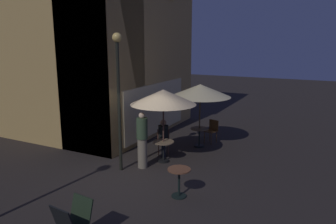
{
  "coord_description": "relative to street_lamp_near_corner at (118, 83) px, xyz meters",
  "views": [
    {
      "loc": [
        -7.7,
        -5.25,
        4.04
      ],
      "look_at": [
        2.14,
        -0.23,
        1.62
      ],
      "focal_mm": 34.61,
      "sensor_mm": 36.0,
      "label": 1
    }
  ],
  "objects": [
    {
      "name": "menu_sandwich_board",
      "position": [
        -3.68,
        -1.44,
        -2.33
      ],
      "size": [
        0.71,
        0.61,
        0.93
      ],
      "rotation": [
        0.0,
        0.0,
        -0.1
      ],
      "color": "black",
      "rests_on": "ground"
    },
    {
      "name": "cafe_chair_0",
      "position": [
        4.09,
        -1.61,
        -2.25
      ],
      "size": [
        0.55,
        0.55,
        0.92
      ],
      "rotation": [
        0.0,
        0.0,
        2.82
      ],
      "color": "#553518",
      "rests_on": "ground"
    },
    {
      "name": "patio_umbrella_1",
      "position": [
        1.27,
        -0.87,
        -0.57
      ],
      "size": [
        2.19,
        2.19,
        2.5
      ],
      "color": "black",
      "rests_on": "ground"
    },
    {
      "name": "cafe_table_1",
      "position": [
        1.27,
        -0.87,
        -2.29
      ],
      "size": [
        0.72,
        0.72,
        0.72
      ],
      "color": "black",
      "rests_on": "ground"
    },
    {
      "name": "patron_seated_0",
      "position": [
        1.89,
        -0.54,
        -2.08
      ],
      "size": [
        0.55,
        0.49,
        1.3
      ],
      "rotation": [
        0.0,
        0.0,
        -2.65
      ],
      "color": "black",
      "rests_on": "ground"
    },
    {
      "name": "cafe_table_0",
      "position": [
        3.33,
        -1.36,
        -2.29
      ],
      "size": [
        0.69,
        0.69,
        0.75
      ],
      "color": "black",
      "rests_on": "ground"
    },
    {
      "name": "ground_plane",
      "position": [
        -0.31,
        -0.52,
        -2.81
      ],
      "size": [
        60.0,
        60.0,
        0.0
      ],
      "primitive_type": "plane",
      "color": "#2B2521"
    },
    {
      "name": "cafe_table_2",
      "position": [
        -0.81,
        -2.43,
        -2.3
      ],
      "size": [
        0.61,
        0.61,
        0.78
      ],
      "color": "black",
      "rests_on": "ground"
    },
    {
      "name": "cafe_chair_1",
      "position": [
        2.01,
        -0.47,
        -2.26
      ],
      "size": [
        0.59,
        0.59,
        0.89
      ],
      "rotation": [
        0.0,
        0.0,
        -2.65
      ],
      "color": "#553126",
      "rests_on": "ground"
    },
    {
      "name": "street_lamp_near_corner",
      "position": [
        0.0,
        0.0,
        0.0
      ],
      "size": [
        0.29,
        0.29,
        4.29
      ],
      "color": "black",
      "rests_on": "ground"
    },
    {
      "name": "patron_standing_1",
      "position": [
        0.49,
        -0.5,
        -1.88
      ],
      "size": [
        0.36,
        0.36,
        1.84
      ],
      "rotation": [
        0.0,
        0.0,
        1.08
      ],
      "color": "#7F725B",
      "rests_on": "ground"
    },
    {
      "name": "patio_umbrella_0",
      "position": [
        3.33,
        -1.36,
        -0.6
      ],
      "size": [
        2.32,
        2.32,
        2.46
      ],
      "color": "black",
      "rests_on": "ground"
    },
    {
      "name": "cafe_building",
      "position": [
        2.86,
        3.79,
        1.26
      ],
      "size": [
        7.0,
        8.87,
        8.15
      ],
      "color": "tan",
      "rests_on": "ground"
    }
  ]
}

